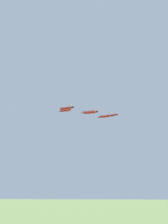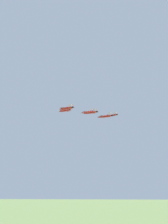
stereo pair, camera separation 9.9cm
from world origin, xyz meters
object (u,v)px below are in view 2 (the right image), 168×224
at_px(jet_left_outer, 66,108).
at_px(jet_lead, 64,111).
at_px(jet_right_outer, 110,115).
at_px(jet_trailing, 105,116).
at_px(jet_right_wingman, 87,112).
at_px(jet_slot_rear, 90,112).
at_px(jet_left_wingman, 65,108).

bearing_deg(jet_left_outer, jet_lead, -40.94).
height_order(jet_right_outer, jet_trailing, jet_right_outer).
xyz_separation_m(jet_right_wingman, jet_right_outer, (-18.96, 0.83, -2.85)).
xyz_separation_m(jet_left_outer, jet_right_outer, (-33.45, -36.04, -0.11)).
bearing_deg(jet_lead, jet_slot_rear, -179.07).
xyz_separation_m(jet_lead, jet_right_outer, (-37.92, 1.66, -4.19)).
relative_size(jet_lead, jet_left_outer, 0.98).
distance_m(jet_lead, jet_trailing, 44.26).
distance_m(jet_left_outer, jet_right_outer, 49.17).
distance_m(jet_right_outer, jet_slot_rear, 24.59).
xyz_separation_m(jet_lead, jet_slot_rear, (-21.20, 19.68, -4.51)).
bearing_deg(jet_slot_rear, jet_lead, -1.14).
bearing_deg(jet_right_outer, jet_slot_rear, 89.11).
bearing_deg(jet_trailing, jet_left_outer, 59.28).
distance_m(jet_lead, jet_left_wingman, 19.01).
xyz_separation_m(jet_left_wingman, jet_trailing, (-29.56, 10.67, -7.66)).
relative_size(jet_lead, jet_right_wingman, 0.98).
relative_size(jet_left_outer, jet_slot_rear, 0.96).
bearing_deg(jet_right_wingman, jet_left_wingman, 90.74).
bearing_deg(jet_right_outer, jet_lead, 39.48).
bearing_deg(jet_right_wingman, jet_left_outer, 112.15).
relative_size(jet_right_wingman, jet_slot_rear, 0.96).
bearing_deg(jet_left_outer, jet_right_outer, -90.58).
relative_size(jet_right_outer, jet_slot_rear, 0.95).
relative_size(jet_right_wingman, jet_left_outer, 1.00).
xyz_separation_m(jet_left_outer, jet_slot_rear, (-16.72, -18.02, -0.43)).
bearing_deg(jet_right_wingman, jet_trailing, 157.71).
bearing_deg(jet_trailing, jet_left_wingman, 22.77).
distance_m(jet_left_wingman, jet_left_outer, 19.21).
distance_m(jet_left_wingman, jet_right_wingman, 24.59).
distance_m(jet_lead, jet_slot_rear, 29.27).
bearing_deg(jet_left_outer, jet_right_wingman, -69.17).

